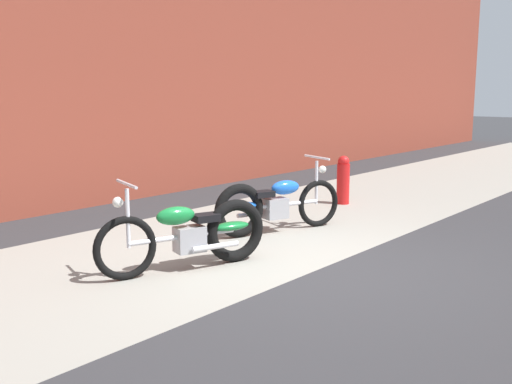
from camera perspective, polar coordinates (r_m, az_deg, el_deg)
The scene contains 6 objects.
ground_plane at distance 6.65m, azimuth 6.09°, elevation -7.38°, with size 80.00×80.00×0.00m, color #2D2D30.
sidewalk_slab at distance 7.72m, azimuth -4.78°, elevation -4.92°, with size 36.00×3.50×0.01m, color gray.
brick_building_wall at distance 10.27m, azimuth -19.42°, elevation 15.88°, with size 36.00×0.50×6.29m, color brown.
motorcycle_green at distance 6.58m, azimuth -5.77°, elevation -3.95°, with size 1.93×0.87×1.03m.
motorcycle_blue at distance 8.16m, azimuth 1.41°, elevation -1.23°, with size 1.92×0.89×1.03m.
fire_hydrant at distance 10.37m, azimuth 8.36°, elevation 1.18°, with size 0.22×0.22×0.84m.
Camera 1 is at (-5.29, -3.52, 1.95)m, focal length 41.70 mm.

